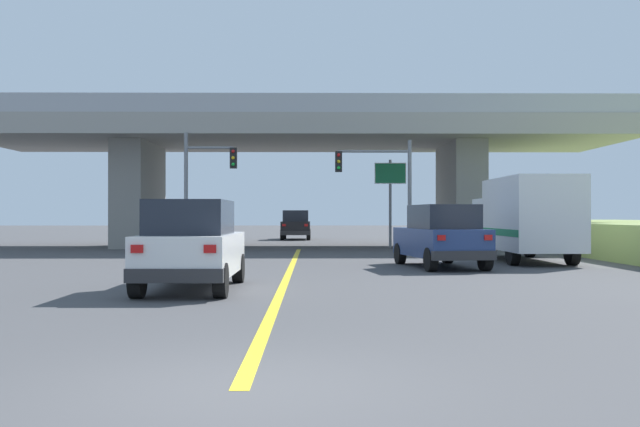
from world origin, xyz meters
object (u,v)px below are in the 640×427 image
object	(u,v)px
suv_lead	(192,245)
highway_sign	(390,183)
sedan_oncoming	(296,225)
traffic_signal_nearside	(383,179)
suv_crossing	(441,236)
traffic_signal_farside	(203,177)
box_truck	(525,218)

from	to	relation	value
suv_lead	highway_sign	size ratio (longest dim) A/B	1.01
suv_lead	sedan_oncoming	size ratio (longest dim) A/B	0.98
suv_lead	traffic_signal_nearside	world-z (taller)	traffic_signal_nearside
sedan_oncoming	highway_sign	world-z (taller)	highway_sign
traffic_signal_nearside	suv_lead	bearing A→B (deg)	-109.09
suv_lead	highway_sign	xyz separation A→B (m)	(6.69, 20.76, 2.33)
suv_lead	suv_crossing	xyz separation A→B (m)	(6.84, 6.95, 0.00)
suv_crossing	highway_sign	xyz separation A→B (m)	(-0.16, 13.81, 2.33)
sedan_oncoming	traffic_signal_farside	world-z (taller)	traffic_signal_farside
suv_lead	box_truck	size ratio (longest dim) A/B	0.65
suv_crossing	box_truck	size ratio (longest dim) A/B	0.69
box_truck	traffic_signal_farside	bearing A→B (deg)	150.25
sedan_oncoming	highway_sign	distance (m)	14.30
suv_crossing	sedan_oncoming	size ratio (longest dim) A/B	1.03
traffic_signal_farside	box_truck	bearing A→B (deg)	-29.75
sedan_oncoming	traffic_signal_nearside	xyz separation A→B (m)	(4.44, -16.66, 2.37)
box_truck	traffic_signal_farside	distance (m)	14.92
suv_crossing	box_truck	distance (m)	4.71
suv_lead	traffic_signal_nearside	distance (m)	18.38
suv_lead	suv_crossing	distance (m)	9.75
suv_crossing	highway_sign	bearing A→B (deg)	82.19
box_truck	highway_sign	bearing A→B (deg)	109.16
box_truck	sedan_oncoming	xyz separation A→B (m)	(-8.92, 23.96, -0.58)
traffic_signal_farside	highway_sign	distance (m)	9.73
suv_crossing	traffic_signal_nearside	distance (m)	10.59
suv_crossing	highway_sign	world-z (taller)	highway_sign
suv_crossing	traffic_signal_farside	bearing A→B (deg)	123.38
traffic_signal_nearside	highway_sign	size ratio (longest dim) A/B	1.14
suv_crossing	sedan_oncoming	bearing A→B (deg)	92.71
box_truck	traffic_signal_nearside	xyz separation A→B (m)	(-4.48, 7.30, 1.79)
suv_crossing	traffic_signal_farside	size ratio (longest dim) A/B	0.87
traffic_signal_farside	highway_sign	xyz separation A→B (m)	(9.09, 3.48, -0.12)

